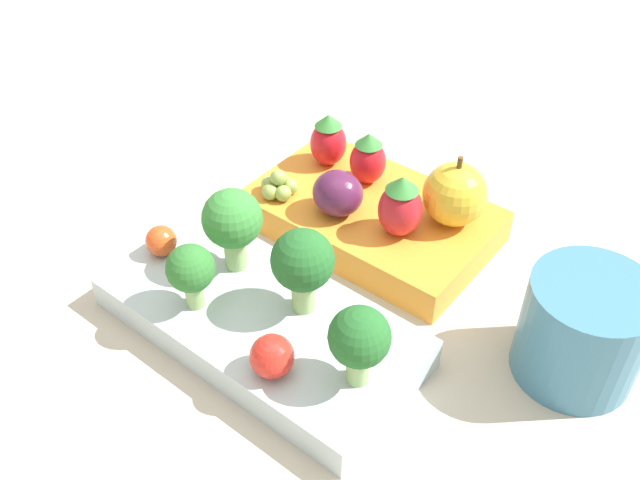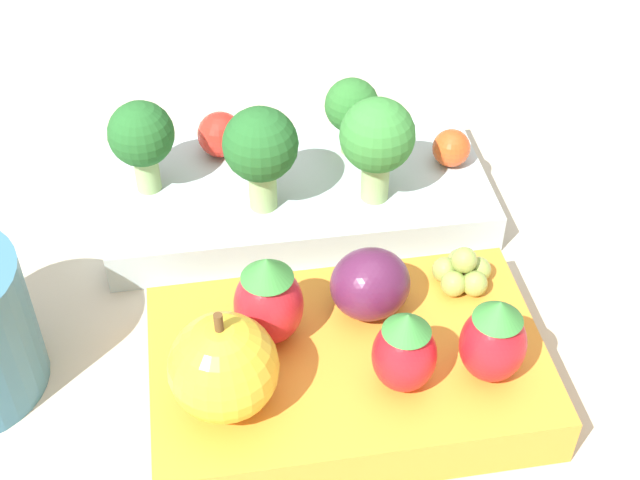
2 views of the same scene
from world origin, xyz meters
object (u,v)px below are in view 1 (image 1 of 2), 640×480
at_px(bento_box_savoury, 260,322).
at_px(apple, 455,194).
at_px(strawberry_2, 400,206).
at_px(drinking_cup, 582,330).
at_px(plum, 338,193).
at_px(broccoli_floret_2, 232,221).
at_px(broccoli_floret_1, 303,263).
at_px(bento_box_fruit, 371,217).
at_px(broccoli_floret_3, 359,339).
at_px(strawberry_1, 328,140).
at_px(cherry_tomato_1, 161,241).
at_px(cherry_tomato_0, 272,356).
at_px(strawberry_0, 368,159).
at_px(grape_cluster, 279,186).
at_px(broccoli_floret_0, 191,270).

xyz_separation_m(bento_box_savoury, apple, (-0.08, -0.15, 0.04)).
height_order(strawberry_2, drinking_cup, strawberry_2).
relative_size(bento_box_savoury, plum, 6.02).
bearing_deg(broccoli_floret_2, broccoli_floret_1, 168.40).
height_order(bento_box_fruit, strawberry_2, strawberry_2).
relative_size(broccoli_floret_3, plum, 1.44).
xyz_separation_m(strawberry_1, drinking_cup, (-0.23, 0.10, -0.01)).
xyz_separation_m(cherry_tomato_1, strawberry_1, (-0.05, -0.15, 0.01)).
height_order(cherry_tomato_0, apple, apple).
bearing_deg(cherry_tomato_0, bento_box_savoury, -48.08).
relative_size(cherry_tomato_0, strawberry_2, 0.55).
height_order(strawberry_0, plum, strawberry_0).
relative_size(broccoli_floret_2, plum, 1.62).
bearing_deg(broccoli_floret_2, broccoli_floret_3, 157.77).
distance_m(broccoli_floret_1, grape_cluster, 0.13).
bearing_deg(plum, broccoli_floret_2, 66.99).
relative_size(broccoli_floret_0, broccoli_floret_3, 0.87).
xyz_separation_m(broccoli_floret_0, broccoli_floret_1, (-0.06, -0.03, 0.01)).
xyz_separation_m(cherry_tomato_0, drinking_cup, (-0.16, -0.11, -0.00)).
distance_m(apple, strawberry_2, 0.04).
relative_size(strawberry_1, strawberry_2, 0.92).
relative_size(strawberry_1, grape_cluster, 1.53).
height_order(broccoli_floret_1, grape_cluster, broccoli_floret_1).
xyz_separation_m(bento_box_fruit, apple, (-0.06, -0.01, 0.04)).
relative_size(cherry_tomato_0, apple, 0.48).
height_order(bento_box_fruit, broccoli_floret_0, broccoli_floret_0).
relative_size(broccoli_floret_0, cherry_tomato_1, 2.18).
xyz_separation_m(bento_box_savoury, broccoli_floret_1, (-0.03, -0.02, 0.05)).
xyz_separation_m(bento_box_savoury, plum, (0.00, -0.11, 0.03)).
bearing_deg(strawberry_0, plum, 87.44).
relative_size(broccoli_floret_1, broccoli_floret_3, 1.11).
xyz_separation_m(bento_box_savoury, strawberry_1, (0.04, -0.17, 0.04)).
height_order(broccoli_floret_0, grape_cluster, broccoli_floret_0).
xyz_separation_m(broccoli_floret_0, cherry_tomato_0, (-0.08, 0.02, -0.02)).
height_order(apple, strawberry_0, apple).
bearing_deg(strawberry_0, cherry_tomato_1, 57.87).
bearing_deg(cherry_tomato_1, grape_cluster, -111.89).
bearing_deg(broccoli_floret_0, strawberry_0, -102.83).
bearing_deg(grape_cluster, cherry_tomato_0, 120.09).
distance_m(broccoli_floret_3, grape_cluster, 0.19).
bearing_deg(apple, cherry_tomato_0, 76.79).
distance_m(broccoli_floret_3, drinking_cup, 0.15).
xyz_separation_m(broccoli_floret_2, cherry_tomato_1, (0.05, 0.01, -0.03)).
bearing_deg(strawberry_1, broccoli_floret_1, 112.69).
bearing_deg(strawberry_2, grape_cluster, 1.68).
xyz_separation_m(bento_box_fruit, grape_cluster, (0.07, 0.02, 0.02)).
bearing_deg(strawberry_0, bento_box_fruit, 124.03).
height_order(broccoli_floret_0, apple, apple).
relative_size(plum, grape_cluster, 1.30).
distance_m(bento_box_savoury, broccoli_floret_2, 0.07).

